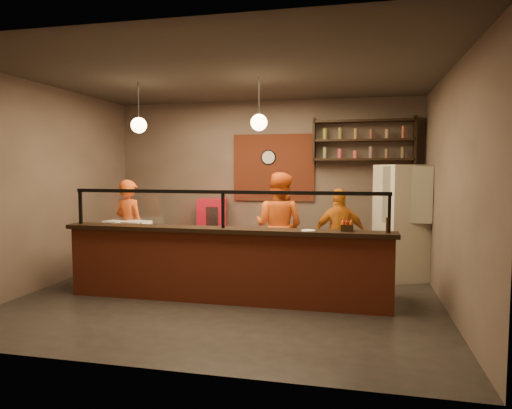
% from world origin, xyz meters
% --- Properties ---
extents(floor, '(6.00, 6.00, 0.00)m').
position_xyz_m(floor, '(0.00, 0.00, 0.00)').
color(floor, black).
rests_on(floor, ground).
extents(ceiling, '(6.00, 6.00, 0.00)m').
position_xyz_m(ceiling, '(0.00, 0.00, 3.20)').
color(ceiling, '#39322C').
rests_on(ceiling, wall_back).
extents(wall_back, '(6.00, 0.00, 6.00)m').
position_xyz_m(wall_back, '(0.00, 2.50, 1.60)').
color(wall_back, brown).
rests_on(wall_back, floor).
extents(wall_left, '(0.00, 5.00, 5.00)m').
position_xyz_m(wall_left, '(-3.00, 0.00, 1.60)').
color(wall_left, brown).
rests_on(wall_left, floor).
extents(wall_right, '(0.00, 5.00, 5.00)m').
position_xyz_m(wall_right, '(3.00, 0.00, 1.60)').
color(wall_right, brown).
rests_on(wall_right, floor).
extents(wall_front, '(6.00, 0.00, 6.00)m').
position_xyz_m(wall_front, '(0.00, -2.50, 1.60)').
color(wall_front, brown).
rests_on(wall_front, floor).
extents(brick_patch, '(1.60, 0.04, 1.30)m').
position_xyz_m(brick_patch, '(0.20, 2.47, 1.90)').
color(brick_patch, maroon).
rests_on(brick_patch, wall_back).
extents(service_counter, '(4.60, 0.25, 1.00)m').
position_xyz_m(service_counter, '(0.00, -0.30, 0.50)').
color(service_counter, maroon).
rests_on(service_counter, floor).
extents(counter_ledge, '(4.70, 0.37, 0.06)m').
position_xyz_m(counter_ledge, '(0.00, -0.30, 1.03)').
color(counter_ledge, black).
rests_on(counter_ledge, service_counter).
extents(worktop_cabinet, '(4.60, 0.75, 0.85)m').
position_xyz_m(worktop_cabinet, '(0.00, 0.20, 0.42)').
color(worktop_cabinet, gray).
rests_on(worktop_cabinet, floor).
extents(worktop, '(4.60, 0.75, 0.05)m').
position_xyz_m(worktop, '(0.00, 0.20, 0.88)').
color(worktop, silver).
rests_on(worktop, worktop_cabinet).
extents(sneeze_guard, '(4.50, 0.05, 0.52)m').
position_xyz_m(sneeze_guard, '(0.00, -0.30, 1.37)').
color(sneeze_guard, white).
rests_on(sneeze_guard, counter_ledge).
extents(wall_shelving, '(1.84, 0.28, 0.85)m').
position_xyz_m(wall_shelving, '(1.90, 2.32, 2.40)').
color(wall_shelving, black).
rests_on(wall_shelving, wall_back).
extents(wall_clock, '(0.30, 0.04, 0.30)m').
position_xyz_m(wall_clock, '(0.10, 2.46, 2.10)').
color(wall_clock, black).
rests_on(wall_clock, wall_back).
extents(pendant_left, '(0.24, 0.24, 0.77)m').
position_xyz_m(pendant_left, '(-1.50, 0.20, 2.55)').
color(pendant_left, black).
rests_on(pendant_left, ceiling).
extents(pendant_right, '(0.24, 0.24, 0.77)m').
position_xyz_m(pendant_right, '(0.40, 0.20, 2.55)').
color(pendant_right, black).
rests_on(pendant_right, ceiling).
extents(cook_left, '(0.71, 0.58, 1.69)m').
position_xyz_m(cook_left, '(-2.05, 0.86, 0.85)').
color(cook_left, '#E55015').
rests_on(cook_left, floor).
extents(cook_mid, '(1.05, 0.93, 1.82)m').
position_xyz_m(cook_mid, '(0.53, 1.17, 0.91)').
color(cook_mid, '#E65915').
rests_on(cook_mid, floor).
extents(cook_right, '(0.98, 0.62, 1.56)m').
position_xyz_m(cook_right, '(1.54, 1.26, 0.78)').
color(cook_right, '#C66612').
rests_on(cook_right, floor).
extents(fridge, '(1.05, 1.03, 1.95)m').
position_xyz_m(fridge, '(2.60, 1.73, 0.97)').
color(fridge, beige).
rests_on(fridge, floor).
extents(red_cooler, '(0.65, 0.62, 1.30)m').
position_xyz_m(red_cooler, '(-0.96, 2.15, 0.65)').
color(red_cooler, '#B40C23').
rests_on(red_cooler, floor).
extents(pizza_dough, '(0.76, 0.76, 0.01)m').
position_xyz_m(pizza_dough, '(0.34, 0.32, 0.91)').
color(pizza_dough, beige).
rests_on(pizza_dough, worktop).
extents(prep_tub_a, '(0.36, 0.32, 0.15)m').
position_xyz_m(prep_tub_a, '(-1.96, 0.20, 0.98)').
color(prep_tub_a, white).
rests_on(prep_tub_a, worktop).
extents(prep_tub_b, '(0.37, 0.31, 0.16)m').
position_xyz_m(prep_tub_b, '(-1.52, 0.18, 0.98)').
color(prep_tub_b, silver).
rests_on(prep_tub_b, worktop).
extents(prep_tub_c, '(0.36, 0.31, 0.16)m').
position_xyz_m(prep_tub_c, '(-1.58, 0.13, 0.98)').
color(prep_tub_c, white).
rests_on(prep_tub_c, worktop).
extents(rolling_pin, '(0.31, 0.18, 0.05)m').
position_xyz_m(rolling_pin, '(-0.81, 0.17, 0.93)').
color(rolling_pin, yellow).
rests_on(rolling_pin, worktop).
extents(condiment_caddy, '(0.16, 0.13, 0.09)m').
position_xyz_m(condiment_caddy, '(1.69, -0.26, 1.10)').
color(condiment_caddy, black).
rests_on(condiment_caddy, counter_ledge).
extents(pepper_mill, '(0.05, 0.05, 0.20)m').
position_xyz_m(pepper_mill, '(2.20, -0.31, 1.16)').
color(pepper_mill, black).
rests_on(pepper_mill, counter_ledge).
extents(small_plate, '(0.22, 0.22, 0.01)m').
position_xyz_m(small_plate, '(1.19, -0.36, 1.07)').
color(small_plate, white).
rests_on(small_plate, counter_ledge).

